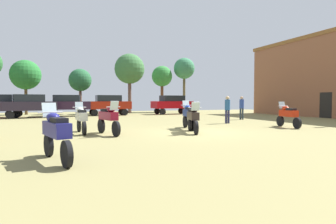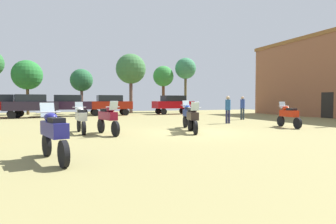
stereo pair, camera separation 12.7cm
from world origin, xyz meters
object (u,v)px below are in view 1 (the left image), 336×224
(motorcycle_6, at_px, (56,133))
(tree_5, at_px, (80,80))
(car_1, at_px, (67,104))
(tree_4, at_px, (184,69))
(car_3, at_px, (108,104))
(motorcycle_1, at_px, (193,117))
(tree_8, at_px, (26,75))
(car_5, at_px, (29,104))
(motorcycle_3, at_px, (189,115))
(person_2, at_px, (227,107))
(motorcycle_4, at_px, (108,118))
(motorcycle_2, at_px, (288,115))
(car_4, at_px, (172,103))
(tree_6, at_px, (162,77))
(person_1, at_px, (242,106))
(tree_3, at_px, (130,69))
(motorcycle_7, at_px, (81,118))

(motorcycle_6, height_order, tree_5, tree_5)
(car_1, relative_size, tree_4, 0.64)
(motorcycle_6, relative_size, car_1, 0.50)
(car_3, bearing_deg, motorcycle_1, -176.55)
(motorcycle_1, height_order, tree_8, tree_8)
(car_1, bearing_deg, car_5, 122.21)
(motorcycle_3, xyz_separation_m, person_2, (3.84, 2.36, 0.31))
(motorcycle_1, xyz_separation_m, car_3, (-1.46, 16.40, 0.46))
(motorcycle_4, height_order, tree_5, tree_5)
(motorcycle_2, bearing_deg, car_4, 101.32)
(motorcycle_2, bearing_deg, person_2, 125.03)
(car_3, height_order, tree_6, tree_6)
(tree_5, bearing_deg, tree_4, 4.21)
(person_2, relative_size, tree_6, 0.31)
(car_4, relative_size, car_5, 0.97)
(tree_8, bearing_deg, motorcycle_4, -74.84)
(tree_4, bearing_deg, person_2, -104.61)
(person_2, height_order, tree_5, tree_5)
(tree_4, bearing_deg, car_4, -125.93)
(person_2, height_order, tree_8, tree_8)
(car_3, height_order, person_1, car_3)
(car_4, bearing_deg, person_2, 170.17)
(person_1, bearing_deg, person_2, -99.57)
(tree_8, bearing_deg, person_1, -40.13)
(motorcycle_3, xyz_separation_m, tree_5, (-4.42, 18.81, 2.92))
(motorcycle_4, bearing_deg, car_1, -99.07)
(motorcycle_3, distance_m, tree_8, 21.72)
(tree_3, bearing_deg, motorcycle_6, -106.81)
(tree_8, bearing_deg, motorcycle_6, -82.32)
(motorcycle_6, xyz_separation_m, car_5, (-2.53, 19.23, 0.45))
(motorcycle_7, height_order, tree_6, tree_6)
(person_2, xyz_separation_m, tree_6, (1.66, 17.75, 3.38))
(motorcycle_3, relative_size, car_3, 0.52)
(person_2, distance_m, tree_6, 18.14)
(motorcycle_1, distance_m, motorcycle_3, 1.65)
(tree_6, bearing_deg, car_1, -155.14)
(motorcycle_2, xyz_separation_m, tree_8, (-15.38, 20.22, 3.40))
(car_5, bearing_deg, motorcycle_4, -173.42)
(motorcycle_6, relative_size, person_1, 1.23)
(car_5, relative_size, tree_8, 0.81)
(motorcycle_3, distance_m, tree_4, 21.97)
(car_4, bearing_deg, motorcycle_2, 177.36)
(car_3, bearing_deg, motorcycle_7, 165.17)
(car_1, height_order, car_4, same)
(car_4, distance_m, tree_4, 7.43)
(tree_6, bearing_deg, tree_3, -160.24)
(motorcycle_1, distance_m, tree_3, 20.58)
(tree_4, bearing_deg, car_3, -154.58)
(motorcycle_2, distance_m, tree_6, 21.56)
(car_1, relative_size, tree_3, 0.65)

